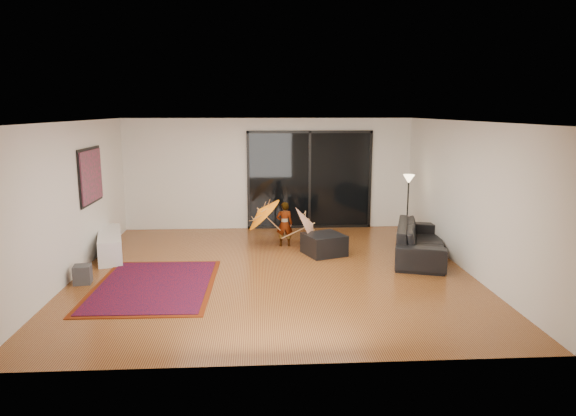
{
  "coord_description": "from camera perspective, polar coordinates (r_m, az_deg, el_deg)",
  "views": [
    {
      "loc": [
        -0.28,
        -8.97,
        2.9
      ],
      "look_at": [
        0.28,
        0.37,
        1.1
      ],
      "focal_mm": 32.0,
      "sensor_mm": 36.0,
      "label": 1
    }
  ],
  "objects": [
    {
      "name": "media_console",
      "position": [
        10.92,
        -19.16,
        -3.82
      ],
      "size": [
        0.87,
        1.78,
        0.48
      ],
      "primitive_type": "cube",
      "rotation": [
        0.0,
        0.0,
        0.27
      ],
      "color": "white",
      "rests_on": "floor"
    },
    {
      "name": "floor_lamp",
      "position": [
        11.81,
        13.23,
        2.13
      ],
      "size": [
        0.25,
        0.25,
        1.47
      ],
      "color": "black",
      "rests_on": "floor"
    },
    {
      "name": "floor",
      "position": [
        9.43,
        -1.6,
        -7.02
      ],
      "size": [
        7.0,
        7.0,
        0.0
      ],
      "primitive_type": "plane",
      "color": "#975D29",
      "rests_on": "ground"
    },
    {
      "name": "parasol_white",
      "position": [
        10.91,
        2.8,
        -1.81
      ],
      "size": [
        0.58,
        0.96,
        0.97
      ],
      "rotation": [
        0.0,
        1.13,
        0.0
      ],
      "color": "silver",
      "rests_on": "floor"
    },
    {
      "name": "wall_back",
      "position": [
        12.57,
        -2.15,
        3.8
      ],
      "size": [
        7.0,
        0.0,
        7.0
      ],
      "primitive_type": "plane",
      "rotation": [
        1.57,
        0.0,
        0.0
      ],
      "color": "silver",
      "rests_on": "floor"
    },
    {
      "name": "child",
      "position": [
        11.01,
        -0.39,
        -1.79
      ],
      "size": [
        0.36,
        0.24,
        0.97
      ],
      "primitive_type": "imported",
      "rotation": [
        0.0,
        0.0,
        3.17
      ],
      "color": "#999999",
      "rests_on": "floor"
    },
    {
      "name": "sofa",
      "position": [
        10.53,
        14.55,
        -3.54
      ],
      "size": [
        1.57,
        2.49,
        0.68
      ],
      "primitive_type": "imported",
      "rotation": [
        0.0,
        0.0,
        1.26
      ],
      "color": "black",
      "rests_on": "floor"
    },
    {
      "name": "ottoman",
      "position": [
        10.46,
        4.02,
        -4.04
      ],
      "size": [
        0.94,
        0.94,
        0.42
      ],
      "primitive_type": "cube",
      "rotation": [
        0.0,
        0.0,
        0.37
      ],
      "color": "black",
      "rests_on": "floor"
    },
    {
      "name": "wall_left",
      "position": [
        9.65,
        -22.89,
        0.79
      ],
      "size": [
        0.0,
        7.0,
        7.0
      ],
      "primitive_type": "plane",
      "rotation": [
        1.57,
        0.0,
        1.57
      ],
      "color": "silver",
      "rests_on": "floor"
    },
    {
      "name": "painting",
      "position": [
        10.54,
        -21.05,
        3.35
      ],
      "size": [
        0.04,
        1.28,
        1.08
      ],
      "color": "black",
      "rests_on": "wall_left"
    },
    {
      "name": "speaker",
      "position": [
        9.4,
        -21.86,
        -6.86
      ],
      "size": [
        0.31,
        0.31,
        0.32
      ],
      "primitive_type": "cube",
      "rotation": [
        0.0,
        0.0,
        0.14
      ],
      "color": "#424244",
      "rests_on": "floor"
    },
    {
      "name": "persian_rug",
      "position": [
        8.95,
        -14.65,
        -8.32
      ],
      "size": [
        2.01,
        2.77,
        0.02
      ],
      "rotation": [
        0.0,
        0.0,
        -0.02
      ],
      "color": "#5F1E08",
      "rests_on": "floor"
    },
    {
      "name": "sliding_door",
      "position": [
        12.62,
        2.41,
        3.14
      ],
      "size": [
        3.06,
        0.07,
        2.4
      ],
      "color": "black",
      "rests_on": "wall_back"
    },
    {
      "name": "wall_front",
      "position": [
        5.69,
        -0.52,
        -4.91
      ],
      "size": [
        7.0,
        0.0,
        7.0
      ],
      "primitive_type": "plane",
      "rotation": [
        -1.57,
        0.0,
        0.0
      ],
      "color": "silver",
      "rests_on": "floor"
    },
    {
      "name": "wall_right",
      "position": [
        9.85,
        19.16,
        1.23
      ],
      "size": [
        0.0,
        7.0,
        7.0
      ],
      "primitive_type": "plane",
      "rotation": [
        1.57,
        0.0,
        -1.57
      ],
      "color": "silver",
      "rests_on": "floor"
    },
    {
      "name": "ceiling",
      "position": [
        8.97,
        -1.69,
        9.61
      ],
      "size": [
        7.0,
        7.0,
        0.0
      ],
      "primitive_type": "plane",
      "rotation": [
        3.14,
        0.0,
        0.0
      ],
      "color": "white",
      "rests_on": "wall_back"
    },
    {
      "name": "parasol_orange",
      "position": [
        10.9,
        -3.27,
        -0.59
      ],
      "size": [
        0.76,
        0.89,
        0.9
      ],
      "rotation": [
        0.0,
        -0.78,
        0.0
      ],
      "color": "orange",
      "rests_on": "child"
    }
  ]
}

